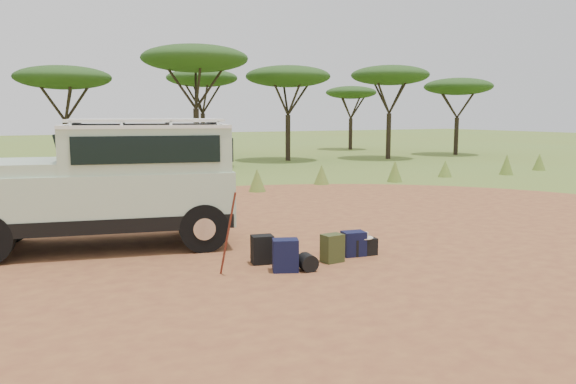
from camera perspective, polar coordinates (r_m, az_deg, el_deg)
name	(u,v)px	position (r m, az deg, el deg)	size (l,w,h in m)	color
ground	(297,256)	(10.59, 0.96, -6.52)	(140.00, 140.00, 0.00)	olive
dirt_clearing	(297,256)	(10.59, 0.96, -6.50)	(23.00, 23.00, 0.01)	#9A6032
grass_fringe	(172,184)	(18.51, -11.66, 0.80)	(36.60, 1.60, 0.90)	olive
acacia_treeline	(119,69)	(29.45, -16.82, 11.91)	(46.70, 13.20, 6.26)	black
safari_vehicle	(110,186)	(11.67, -17.61, 0.60)	(5.54, 3.15, 2.55)	#B1C8AA
walking_staff	(228,234)	(9.21, -6.13, -4.27)	(0.03, 0.03, 1.44)	maroon
backpack_black	(262,250)	(10.01, -2.63, -5.87)	(0.38, 0.28, 0.51)	black
backpack_navy	(285,255)	(9.50, -0.27, -6.46)	(0.43, 0.30, 0.56)	#101134
backpack_olive	(332,248)	(10.13, 4.53, -5.72)	(0.37, 0.27, 0.51)	#323B1B
duffel_navy	(353,244)	(10.62, 6.67, -5.24)	(0.42, 0.31, 0.47)	#101134
hard_case	(363,246)	(10.74, 7.63, -5.49)	(0.46, 0.33, 0.33)	black
stuff_sack	(307,262)	(9.58, 1.99, -7.16)	(0.30, 0.30, 0.30)	black
safari_hat	(363,236)	(10.69, 7.65, -4.43)	(0.37, 0.37, 0.11)	beige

